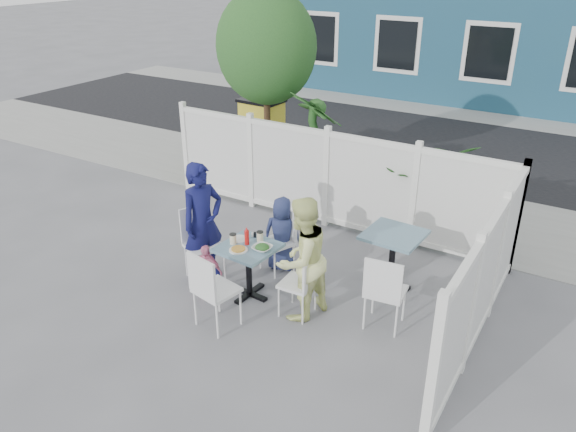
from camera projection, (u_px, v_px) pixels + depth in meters
The scene contains 29 objects.
ground at pixel (235, 291), 7.47m from camera, with size 80.00×80.00×0.00m, color slate.
near_sidewalk at pixel (355, 194), 10.41m from camera, with size 24.00×2.60×0.01m, color gray.
street at pixel (421, 142), 13.27m from camera, with size 24.00×5.00×0.01m, color black.
far_sidewalk at pixel (458, 112), 15.66m from camera, with size 24.00×1.60×0.01m, color gray.
fence_back at pixel (326, 181), 8.94m from camera, with size 5.86×0.08×1.60m.
fence_right at pixel (484, 283), 6.20m from camera, with size 0.08×3.66×1.60m.
tree at pixel (266, 47), 9.65m from camera, with size 1.80×1.62×3.59m.
utility_cabinet at pixel (262, 137), 11.28m from camera, with size 0.76×0.55×1.42m, color gold.
potted_shrub_a at pixel (315, 150), 9.67m from camera, with size 1.11×1.11×1.99m, color #224D1F.
potted_shrub_b at pixel (426, 185), 8.73m from camera, with size 1.44×1.25×1.60m, color #224D1F.
main_table at pixel (248, 258), 7.16m from camera, with size 0.74×0.74×0.73m.
spare_table at pixel (393, 245), 7.39m from camera, with size 0.77×0.77×0.77m.
chair_left at pixel (201, 237), 7.61m from camera, with size 0.59×0.60×1.01m.
chair_right at pixel (303, 279), 6.78m from camera, with size 0.41×0.42×0.89m.
chair_back at pixel (281, 235), 7.80m from camera, with size 0.53×0.52×0.90m.
chair_near at pixel (211, 286), 6.51m from camera, with size 0.54×0.52×1.01m.
chair_spare at pixel (384, 288), 6.50m from camera, with size 0.49×0.48×0.99m.
man at pixel (203, 223), 7.46m from camera, with size 0.61×0.40×1.67m, color #11134B.
woman at pixel (302, 259), 6.68m from camera, with size 0.76×0.59×1.57m, color #E6F74F.
boy at pixel (282, 234), 7.80m from camera, with size 0.53×0.34×1.08m, color navy.
toddler at pixel (206, 271), 7.21m from camera, with size 0.44×0.19×0.76m, color pink.
plate_main at pixel (238, 250), 6.99m from camera, with size 0.24×0.24×0.01m, color white.
plate_side at pixel (239, 239), 7.26m from camera, with size 0.22×0.22×0.01m, color white.
salad_bowl at pixel (262, 248), 6.98m from camera, with size 0.24×0.24×0.06m, color white.
coffee_cup_a at pixel (233, 239), 7.13m from camera, with size 0.08×0.08×0.13m, color beige.
coffee_cup_b at pixel (260, 237), 7.19m from camera, with size 0.08×0.08×0.13m, color beige.
ketchup_bottle at pixel (247, 238), 7.10m from camera, with size 0.06×0.06×0.19m, color red.
salt_shaker at pixel (253, 235), 7.31m from camera, with size 0.03×0.03×0.06m, color white.
pepper_shaker at pixel (255, 235), 7.30m from camera, with size 0.03×0.03×0.07m, color black.
Camera 1 is at (3.86, -5.04, 4.13)m, focal length 35.00 mm.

